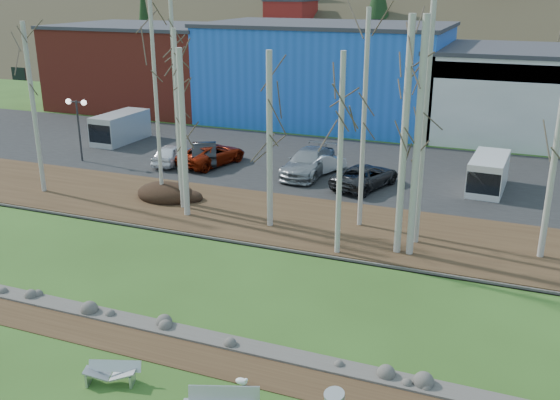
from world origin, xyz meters
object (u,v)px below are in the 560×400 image
at_px(van_grey, 119,128).
at_px(car_1, 205,152).
at_px(car_2, 212,154).
at_px(car_4, 319,164).
at_px(car_0, 171,154).
at_px(seagull, 242,381).
at_px(bench_damaged, 112,373).
at_px(van_white, 488,174).
at_px(car_3, 309,162).
at_px(car_5, 365,176).
at_px(street_lamp, 77,113).

bearing_deg(van_grey, car_1, -15.84).
relative_size(car_1, car_2, 0.89).
bearing_deg(car_4, car_0, 29.33).
bearing_deg(car_0, seagull, 117.14).
relative_size(bench_damaged, car_4, 0.42).
bearing_deg(van_grey, van_white, -2.51).
xyz_separation_m(bench_damaged, car_3, (-1.54, 22.26, 0.58)).
distance_m(car_2, car_5, 10.60).
distance_m(car_2, car_4, 7.23).
bearing_deg(car_4, van_white, -156.55).
distance_m(car_0, car_3, 9.28).
height_order(car_2, car_3, car_3).
distance_m(seagull, car_2, 23.99).
xyz_separation_m(car_1, van_white, (17.82, 0.77, 0.25)).
bearing_deg(car_1, van_grey, -45.55).
distance_m(car_4, van_grey, 16.71).
xyz_separation_m(street_lamp, van_grey, (-0.82, 5.42, -2.20)).
bearing_deg(car_2, car_5, -170.25).
relative_size(car_0, car_1, 0.88).
distance_m(bench_damaged, van_white, 24.80).
relative_size(car_2, van_grey, 1.01).
relative_size(car_5, van_white, 1.06).
relative_size(bench_damaged, car_2, 0.33).
distance_m(seagull, street_lamp, 27.65).
height_order(car_0, car_4, car_0).
bearing_deg(car_5, car_1, 12.35).
distance_m(bench_damaged, car_2, 23.59).
xyz_separation_m(seagull, car_5, (-1.33, 19.84, 0.63)).
xyz_separation_m(car_2, van_grey, (-9.34, 2.99, 0.38)).
distance_m(car_2, van_white, 17.21).
distance_m(bench_damaged, van_grey, 30.63).
height_order(bench_damaged, car_2, car_2).
relative_size(car_5, van_grey, 0.97).
distance_m(street_lamp, van_grey, 5.90).
relative_size(car_0, van_grey, 0.79).
distance_m(car_3, van_grey, 16.25).
bearing_deg(car_3, car_1, -178.67).
bearing_deg(car_0, van_grey, -37.83).
height_order(street_lamp, car_5, street_lamp).
xyz_separation_m(car_0, car_2, (2.57, 0.78, 0.03)).
distance_m(car_3, van_white, 10.56).
relative_size(street_lamp, car_0, 1.07).
relative_size(car_0, car_3, 0.71).
bearing_deg(car_3, seagull, -74.09).
relative_size(seagull, car_5, 0.09).
bearing_deg(street_lamp, car_0, 15.01).
distance_m(car_4, van_white, 9.99).
distance_m(car_0, car_2, 2.69).
bearing_deg(car_5, car_0, 17.65).
height_order(seagull, van_white, van_white).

